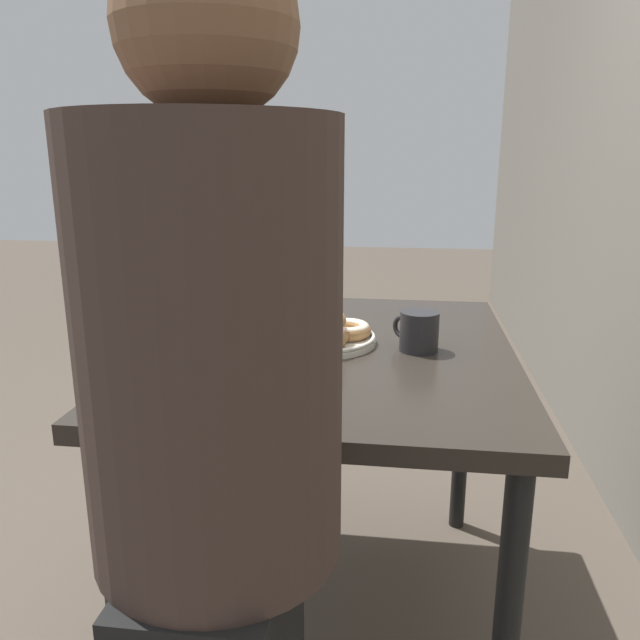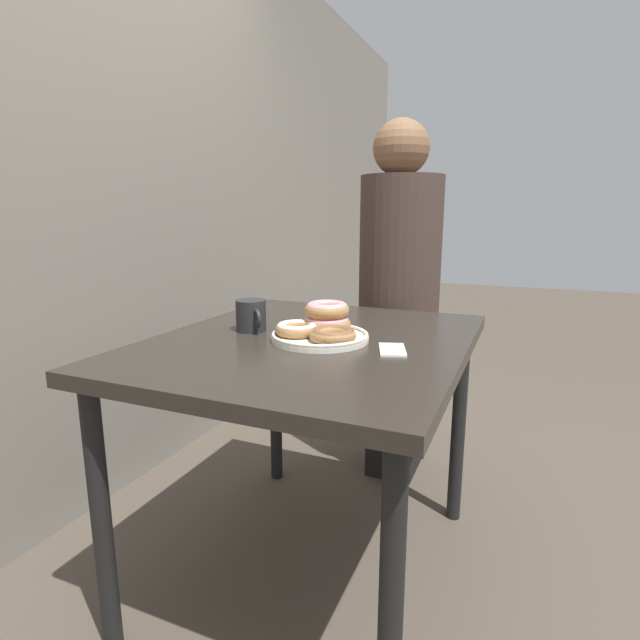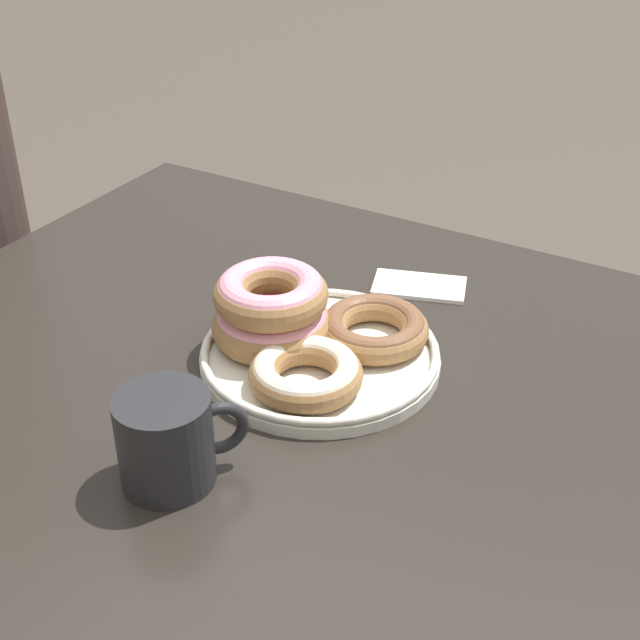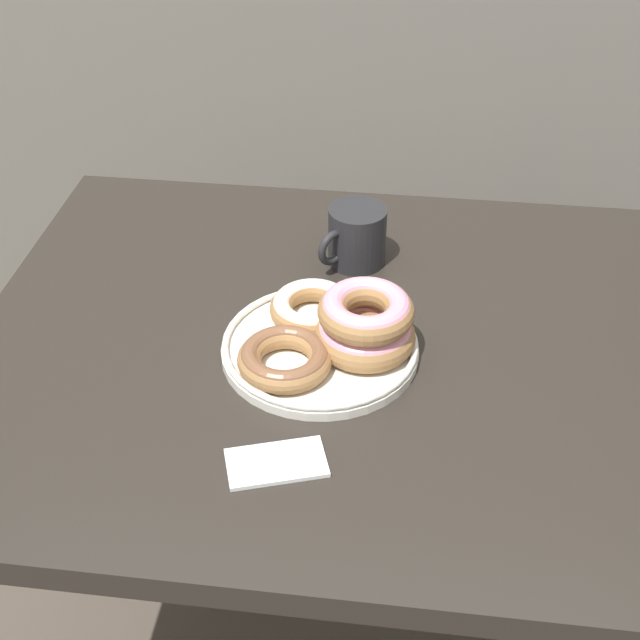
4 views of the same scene
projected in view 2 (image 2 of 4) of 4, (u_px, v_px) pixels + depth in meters
The scene contains 7 objects.
ground_plane at pixel (363, 584), 1.55m from camera, with size 14.00×14.00×0.00m, color #4C4238.
wall_back at pixel (58, 163), 1.71m from camera, with size 8.00×0.05×2.60m.
dining_table at pixel (312, 365), 1.48m from camera, with size 1.06×0.88×0.77m.
donut_plate at pixel (321, 326), 1.44m from camera, with size 0.30×0.28×0.10m.
coffee_mug at pixel (251, 315), 1.54m from camera, with size 0.10×0.11×0.10m.
person_figure at pixel (399, 292), 2.09m from camera, with size 0.34×0.33×1.49m.
napkin at pixel (392, 350), 1.32m from camera, with size 0.14×0.10×0.01m.
Camera 2 is at (-1.29, -0.40, 1.13)m, focal length 28.00 mm.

